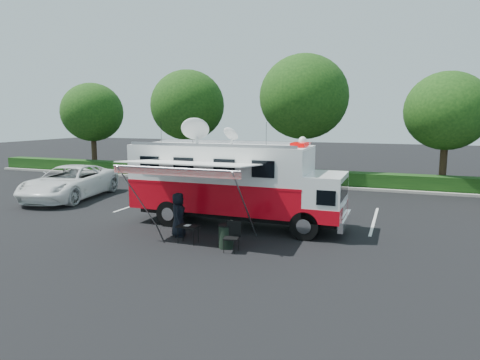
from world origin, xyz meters
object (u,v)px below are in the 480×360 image
object	(u,v)px
command_truck	(234,182)
folding_table	(188,227)
trash_bin	(226,236)
white_suv	(71,198)

from	to	relation	value
command_truck	folding_table	world-z (taller)	command_truck
command_truck	trash_bin	bearing A→B (deg)	-73.74
white_suv	trash_bin	world-z (taller)	white_suv
white_suv	trash_bin	size ratio (longest dim) A/B	7.83
folding_table	trash_bin	bearing A→B (deg)	-0.94
command_truck	trash_bin	size ratio (longest dim) A/B	10.76
folding_table	trash_bin	world-z (taller)	trash_bin
white_suv	folding_table	world-z (taller)	white_suv
white_suv	trash_bin	distance (m)	13.00
white_suv	folding_table	bearing A→B (deg)	-37.40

